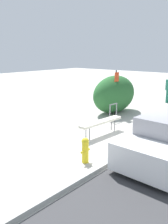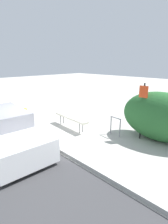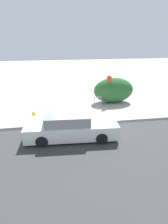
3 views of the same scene
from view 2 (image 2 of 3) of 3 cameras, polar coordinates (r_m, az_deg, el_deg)
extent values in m
plane|color=#ADAAA3|center=(7.46, -13.80, -8.82)|extent=(60.00, 60.00, 0.00)
cube|color=#A8A8A3|center=(7.43, -13.83, -8.37)|extent=(60.00, 0.20, 0.13)
cylinder|color=#515156|center=(8.99, -7.64, -2.48)|extent=(0.04, 0.04, 0.47)
cylinder|color=#515156|center=(7.82, -1.44, -5.25)|extent=(0.04, 0.04, 0.47)
cylinder|color=#515156|center=(9.08, -6.70, -2.26)|extent=(0.04, 0.04, 0.47)
cylinder|color=#515156|center=(7.92, -0.44, -4.95)|extent=(0.04, 0.04, 0.47)
cube|color=beige|center=(8.35, -4.31, -1.81)|extent=(2.21, 0.47, 0.09)
cylinder|color=gray|center=(7.78, 8.77, -4.27)|extent=(0.05, 0.05, 0.80)
cylinder|color=gray|center=(7.49, 11.64, -5.26)|extent=(0.05, 0.05, 0.80)
cylinder|color=gray|center=(7.50, 10.33, -1.90)|extent=(0.55, 0.09, 0.05)
cylinder|color=black|center=(7.36, 18.44, 0.01)|extent=(0.06, 0.06, 2.30)
cube|color=red|center=(7.15, 18.87, 6.27)|extent=(0.36, 0.02, 0.46)
cylinder|color=gold|center=(9.73, -18.53, -1.37)|extent=(0.20, 0.20, 0.60)
sphere|color=gold|center=(9.63, -18.71, 0.65)|extent=(0.22, 0.22, 0.22)
cylinder|color=gold|center=(9.83, -18.92, -0.85)|extent=(0.08, 0.07, 0.07)
cylinder|color=gold|center=(9.59, -18.19, -1.21)|extent=(0.08, 0.07, 0.07)
ellipsoid|color=#28602D|center=(7.56, 23.44, -1.38)|extent=(3.14, 1.58, 1.97)
cylinder|color=black|center=(6.22, -13.02, -10.94)|extent=(0.61, 0.21, 0.60)
cylinder|color=black|center=(8.71, -22.31, -3.79)|extent=(0.61, 0.21, 0.60)
cube|color=white|center=(7.11, -24.64, -6.72)|extent=(4.76, 2.00, 0.75)
cube|color=gray|center=(7.09, -25.67, -1.64)|extent=(2.32, 1.70, 0.52)
camera|label=1|loc=(13.70, -47.45, 11.55)|focal=40.00mm
camera|label=3|loc=(9.25, -89.21, 12.37)|focal=28.00mm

